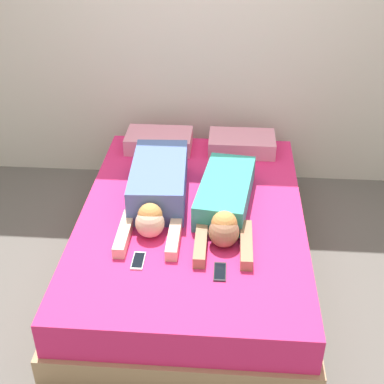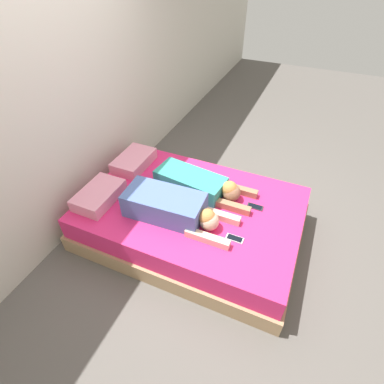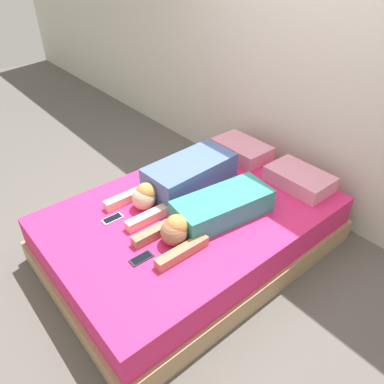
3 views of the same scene
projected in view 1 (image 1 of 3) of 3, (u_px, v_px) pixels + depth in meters
The scene contains 9 objects.
ground_plane at pixel (192, 262), 3.72m from camera, with size 12.00×12.00×0.00m, color #5B5651.
wall_back at pixel (204, 25), 4.07m from camera, with size 12.00×0.06×2.60m.
bed at pixel (192, 238), 3.61m from camera, with size 1.51×2.18×0.42m.
pillow_head_left at pixel (159, 141), 4.21m from camera, with size 0.51×0.32×0.13m.
pillow_head_right at pixel (242, 143), 4.17m from camera, with size 0.51×0.32×0.13m.
person_left at pixel (158, 187), 3.53m from camera, with size 0.39×1.08×0.24m.
person_right at pixel (225, 202), 3.43m from camera, with size 0.41×1.06×0.21m.
cell_phone_left at pixel (138, 261), 3.06m from camera, with size 0.07×0.16×0.01m.
cell_phone_right at pixel (220, 272), 2.98m from camera, with size 0.07×0.16×0.01m.
Camera 1 is at (0.21, -2.87, 2.40)m, focal length 50.00 mm.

